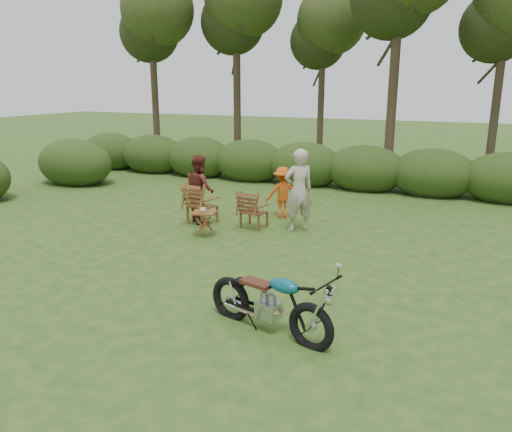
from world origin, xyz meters
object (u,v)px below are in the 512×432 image
at_px(motorcycle, 268,331).
at_px(child, 282,217).
at_px(lawn_chair_right, 254,227).
at_px(side_table, 204,224).
at_px(cup, 203,210).
at_px(adult_b, 201,221).
at_px(adult_a, 298,230).
at_px(lawn_chair_left, 203,223).

distance_m(motorcycle, child, 5.91).
height_order(lawn_chair_right, child, child).
relative_size(motorcycle, side_table, 3.48).
relative_size(cup, adult_b, 0.08).
height_order(cup, adult_a, adult_a).
relative_size(lawn_chair_left, adult_b, 0.61).
bearing_deg(adult_b, cup, 164.15).
bearing_deg(motorcycle, lawn_chair_right, 131.22).
height_order(motorcycle, cup, cup).
relative_size(lawn_chair_left, side_table, 1.82).
bearing_deg(side_table, child, 65.42).
distance_m(lawn_chair_left, cup, 1.22).
height_order(cup, adult_b, adult_b).
xyz_separation_m(side_table, cup, (-0.00, -0.02, 0.32)).
relative_size(motorcycle, child, 1.49).
xyz_separation_m(lawn_chair_left, cup, (0.55, -0.91, 0.59)).
bearing_deg(side_table, lawn_chair_left, 122.19).
distance_m(lawn_chair_left, side_table, 1.08).
distance_m(adult_a, adult_b, 2.41).
bearing_deg(adult_a, cup, -6.55).
relative_size(lawn_chair_left, cup, 7.83).
bearing_deg(adult_b, side_table, 164.94).
height_order(lawn_chair_right, side_table, side_table).
distance_m(motorcycle, lawn_chair_left, 5.56).
xyz_separation_m(lawn_chair_right, adult_a, (1.01, 0.20, 0.00)).
bearing_deg(adult_b, child, -104.16).
height_order(lawn_chair_left, cup, cup).
relative_size(adult_a, adult_b, 1.15).
bearing_deg(cup, lawn_chair_right, 56.16).
bearing_deg(lawn_chair_left, motorcycle, 136.85).
height_order(lawn_chair_left, side_table, side_table).
bearing_deg(motorcycle, cup, 145.71).
height_order(side_table, adult_b, adult_b).
relative_size(side_table, child, 0.43).
height_order(cup, child, cup).
distance_m(motorcycle, cup, 4.54).
bearing_deg(child, adult_b, 0.38).
bearing_deg(motorcycle, lawn_chair_left, 143.85).
height_order(motorcycle, lawn_chair_right, motorcycle).
xyz_separation_m(motorcycle, side_table, (-2.96, 3.42, 0.27)).
bearing_deg(adult_a, lawn_chair_right, -31.89).
relative_size(side_table, adult_b, 0.34).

